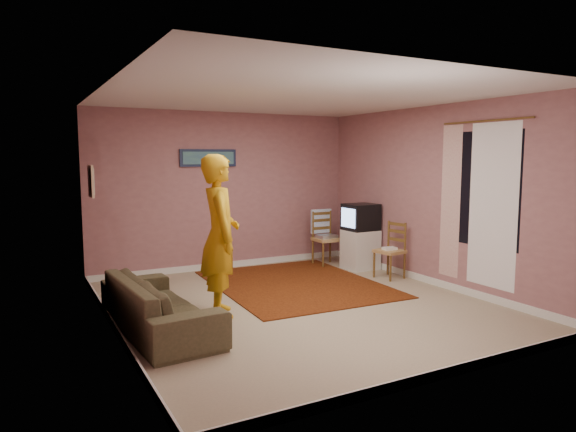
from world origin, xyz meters
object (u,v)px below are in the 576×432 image
crt_tv (361,217)px  tv_cabinet (360,249)px  chair_b (390,244)px  person (220,236)px  chair_a (327,233)px  sofa (159,304)px

crt_tv → tv_cabinet: bearing=-0.0°
chair_b → crt_tv: bearing=171.4°
crt_tv → person: (-2.96, -1.28, 0.08)m
chair_a → chair_b: chair_a is taller
person → chair_a: bearing=-42.9°
tv_cabinet → chair_b: size_ratio=1.39×
crt_tv → sofa: size_ratio=0.27×
tv_cabinet → sofa: size_ratio=0.33×
crt_tv → person: bearing=-157.8°
sofa → person: (0.79, 0.21, 0.66)m
sofa → person: bearing=-79.1°
tv_cabinet → chair_b: bearing=-90.0°
person → crt_tv: bearing=-53.9°
crt_tv → chair_a: bearing=120.7°
tv_cabinet → chair_b: (0.00, -0.76, 0.20)m
tv_cabinet → crt_tv: crt_tv is taller
chair_a → chair_b: (0.33, -1.28, -0.04)m
chair_b → sofa: (-3.75, -0.74, -0.24)m
person → sofa: bearing=117.7°
chair_b → person: person is taller
chair_a → person: 3.22m
chair_b → person: size_ratio=0.25×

